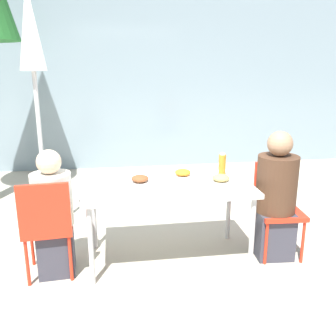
{
  "coord_description": "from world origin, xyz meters",
  "views": [
    {
      "loc": [
        -0.47,
        -3.11,
        1.76
      ],
      "look_at": [
        0.0,
        0.0,
        0.88
      ],
      "focal_mm": 40.0,
      "sensor_mm": 36.0,
      "label": 1
    }
  ],
  "objects_px": {
    "chair_right": "(277,201)",
    "person_right": "(275,199)",
    "person_left": "(54,217)",
    "chair_left": "(47,222)",
    "bottle": "(222,165)",
    "closed_umbrella": "(33,57)",
    "drinking_cup": "(163,182)",
    "salad_bowl": "(113,184)"
  },
  "relations": [
    {
      "from": "chair_right",
      "to": "person_right",
      "type": "bearing_deg",
      "value": 58.06
    },
    {
      "from": "person_left",
      "to": "person_right",
      "type": "distance_m",
      "value": 1.98
    },
    {
      "from": "chair_right",
      "to": "person_right",
      "type": "distance_m",
      "value": 0.11
    },
    {
      "from": "chair_left",
      "to": "person_right",
      "type": "height_order",
      "value": "person_right"
    },
    {
      "from": "chair_right",
      "to": "bottle",
      "type": "distance_m",
      "value": 0.62
    },
    {
      "from": "chair_right",
      "to": "chair_left",
      "type": "bearing_deg",
      "value": 8.8
    },
    {
      "from": "person_left",
      "to": "bottle",
      "type": "bearing_deg",
      "value": 5.15
    },
    {
      "from": "person_right",
      "to": "closed_umbrella",
      "type": "bearing_deg",
      "value": -17.03
    },
    {
      "from": "drinking_cup",
      "to": "salad_bowl",
      "type": "height_order",
      "value": "drinking_cup"
    },
    {
      "from": "closed_umbrella",
      "to": "drinking_cup",
      "type": "distance_m",
      "value": 1.76
    },
    {
      "from": "person_right",
      "to": "bottle",
      "type": "xyz_separation_m",
      "value": [
        -0.44,
        0.26,
        0.28
      ]
    },
    {
      "from": "person_left",
      "to": "drinking_cup",
      "type": "relative_size",
      "value": 11.65
    },
    {
      "from": "closed_umbrella",
      "to": "salad_bowl",
      "type": "bearing_deg",
      "value": -47.11
    },
    {
      "from": "closed_umbrella",
      "to": "bottle",
      "type": "xyz_separation_m",
      "value": [
        1.74,
        -0.59,
        -0.98
      ]
    },
    {
      "from": "bottle",
      "to": "salad_bowl",
      "type": "distance_m",
      "value": 1.04
    },
    {
      "from": "drinking_cup",
      "to": "bottle",
      "type": "bearing_deg",
      "value": 22.79
    },
    {
      "from": "closed_umbrella",
      "to": "bottle",
      "type": "relative_size",
      "value": 11.22
    },
    {
      "from": "bottle",
      "to": "person_left",
      "type": "bearing_deg",
      "value": -170.24
    },
    {
      "from": "closed_umbrella",
      "to": "bottle",
      "type": "bearing_deg",
      "value": -18.71
    },
    {
      "from": "closed_umbrella",
      "to": "bottle",
      "type": "distance_m",
      "value": 2.08
    },
    {
      "from": "person_left",
      "to": "person_right",
      "type": "xyz_separation_m",
      "value": [
        1.97,
        0.01,
        0.04
      ]
    },
    {
      "from": "closed_umbrella",
      "to": "bottle",
      "type": "height_order",
      "value": "closed_umbrella"
    },
    {
      "from": "chair_left",
      "to": "bottle",
      "type": "xyz_separation_m",
      "value": [
        1.58,
        0.35,
        0.33
      ]
    },
    {
      "from": "chair_left",
      "to": "person_right",
      "type": "bearing_deg",
      "value": -2.01
    },
    {
      "from": "person_left",
      "to": "chair_right",
      "type": "relative_size",
      "value": 1.26
    },
    {
      "from": "bottle",
      "to": "drinking_cup",
      "type": "bearing_deg",
      "value": -157.21
    },
    {
      "from": "bottle",
      "to": "drinking_cup",
      "type": "distance_m",
      "value": 0.66
    },
    {
      "from": "person_left",
      "to": "chair_right",
      "type": "bearing_deg",
      "value": -2.24
    },
    {
      "from": "chair_left",
      "to": "drinking_cup",
      "type": "xyz_separation_m",
      "value": [
        0.97,
        0.09,
        0.27
      ]
    },
    {
      "from": "person_left",
      "to": "chair_left",
      "type": "bearing_deg",
      "value": -121.94
    },
    {
      "from": "person_left",
      "to": "bottle",
      "type": "height_order",
      "value": "person_left"
    },
    {
      "from": "chair_right",
      "to": "salad_bowl",
      "type": "bearing_deg",
      "value": 4.31
    },
    {
      "from": "salad_bowl",
      "to": "bottle",
      "type": "bearing_deg",
      "value": 10.16
    },
    {
      "from": "person_left",
      "to": "closed_umbrella",
      "type": "bearing_deg",
      "value": 99.11
    },
    {
      "from": "person_right",
      "to": "salad_bowl",
      "type": "bearing_deg",
      "value": 1.33
    },
    {
      "from": "person_right",
      "to": "drinking_cup",
      "type": "xyz_separation_m",
      "value": [
        -1.05,
        0.0,
        0.22
      ]
    },
    {
      "from": "salad_bowl",
      "to": "person_right",
      "type": "bearing_deg",
      "value": -2.83
    },
    {
      "from": "salad_bowl",
      "to": "drinking_cup",
      "type": "bearing_deg",
      "value": -9.55
    },
    {
      "from": "chair_left",
      "to": "chair_right",
      "type": "xyz_separation_m",
      "value": [
        2.07,
        0.17,
        0.0
      ]
    },
    {
      "from": "person_right",
      "to": "bottle",
      "type": "bearing_deg",
      "value": -25.99
    },
    {
      "from": "bottle",
      "to": "closed_umbrella",
      "type": "bearing_deg",
      "value": 161.29
    },
    {
      "from": "bottle",
      "to": "drinking_cup",
      "type": "relative_size",
      "value": 2.37
    }
  ]
}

